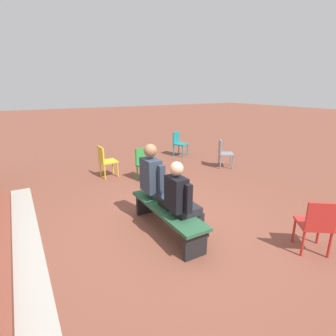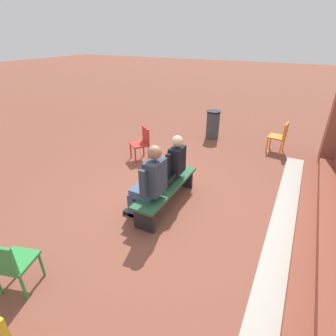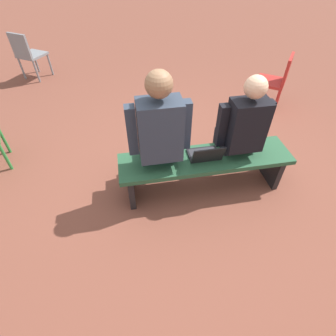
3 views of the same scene
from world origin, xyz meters
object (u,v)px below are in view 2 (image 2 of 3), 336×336
(person_student, at_px, (172,165))
(plastic_chair_far_right, at_px, (280,135))
(laptop, at_px, (167,183))
(litter_bin, at_px, (213,124))
(plastic_chair_near_bench_right, at_px, (142,142))
(person_adult, at_px, (149,182))
(plastic_chair_near_bench_left, at_px, (10,262))
(bench, at_px, (167,189))

(person_student, height_order, plastic_chair_far_right, person_student)
(laptop, distance_m, litter_bin, 3.96)
(plastic_chair_near_bench_right, bearing_deg, person_adult, 35.73)
(person_student, xyz_separation_m, plastic_chair_far_right, (-3.35, 1.61, -0.22))
(plastic_chair_far_right, xyz_separation_m, litter_bin, (-0.22, -1.99, -0.05))
(laptop, xyz_separation_m, plastic_chair_far_right, (-3.71, 1.53, -0.02))
(plastic_chair_far_right, relative_size, plastic_chair_near_bench_right, 1.00)
(plastic_chair_far_right, bearing_deg, person_adult, -21.16)
(plastic_chair_far_right, height_order, plastic_chair_near_bench_left, same)
(person_student, distance_m, laptop, 0.42)
(person_student, distance_m, plastic_chair_near_bench_left, 2.98)
(laptop, xyz_separation_m, plastic_chair_near_bench_right, (-1.58, -1.55, -0.02))
(person_adult, distance_m, laptop, 0.53)
(bench, relative_size, person_student, 1.37)
(person_student, relative_size, plastic_chair_far_right, 1.56)
(person_adult, bearing_deg, plastic_chair_near_bench_left, -19.83)
(plastic_chair_near_bench_right, relative_size, litter_bin, 0.98)
(laptop, bearing_deg, litter_bin, -173.38)
(bench, height_order, plastic_chair_near_bench_left, plastic_chair_near_bench_left)
(person_adult, xyz_separation_m, plastic_chair_far_right, (-4.17, 1.62, -0.27))
(person_adult, bearing_deg, laptop, 169.70)
(bench, distance_m, plastic_chair_near_bench_right, 2.20)
(bench, relative_size, litter_bin, 2.09)
(person_student, height_order, laptop, person_student)
(plastic_chair_near_bench_right, distance_m, litter_bin, 2.59)
(bench, height_order, plastic_chair_near_bench_right, plastic_chair_near_bench_right)
(plastic_chair_near_bench_right, height_order, litter_bin, litter_bin)
(person_adult, relative_size, plastic_chair_near_bench_left, 1.69)
(plastic_chair_near_bench_left, height_order, litter_bin, litter_bin)
(plastic_chair_near_bench_left, relative_size, litter_bin, 0.98)
(litter_bin, bearing_deg, person_student, 6.06)
(plastic_chair_near_bench_left, bearing_deg, plastic_chair_near_bench_right, -169.90)
(person_adult, distance_m, plastic_chair_near_bench_right, 2.53)
(bench, relative_size, plastic_chair_far_right, 2.14)
(litter_bin, bearing_deg, person_adult, 4.84)
(person_student, bearing_deg, laptop, 12.08)
(bench, relative_size, person_adult, 1.27)
(plastic_chair_far_right, bearing_deg, plastic_chair_near_bench_left, -20.72)
(person_student, bearing_deg, person_adult, -0.44)
(plastic_chair_near_bench_left, bearing_deg, plastic_chair_far_right, 159.28)
(plastic_chair_near_bench_right, bearing_deg, person_student, 50.46)
(laptop, relative_size, plastic_chair_far_right, 0.38)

